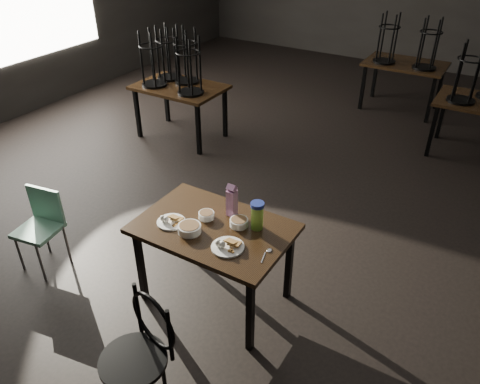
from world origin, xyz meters
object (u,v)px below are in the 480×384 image
Objects in this scene: water_bottle at (257,215)px; school_chair at (41,222)px; juice_carton at (232,201)px; main_table at (214,234)px; bentwood_chair at (142,348)px.

water_bottle reaches higher than school_chair.
main_table is at bearing -100.19° from juice_carton.
main_table is 1.58× the size of school_chair.
water_bottle is at bearing -11.48° from juice_carton.
juice_carton is 0.38× the size of school_chair.
bentwood_chair is (0.16, -1.06, -0.13)m from main_table.
bentwood_chair is (-0.14, -1.21, -0.33)m from water_bottle.
bentwood_chair reaches higher than school_chair.
juice_carton reaches higher than school_chair.
school_chair reaches higher than main_table.
main_table is 0.30m from juice_carton.
bentwood_chair is at bearing -84.59° from juice_carton.
main_table is 4.22× the size of juice_carton.
water_bottle is (0.26, -0.05, -0.01)m from juice_carton.
school_chair is at bearing -163.02° from water_bottle.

